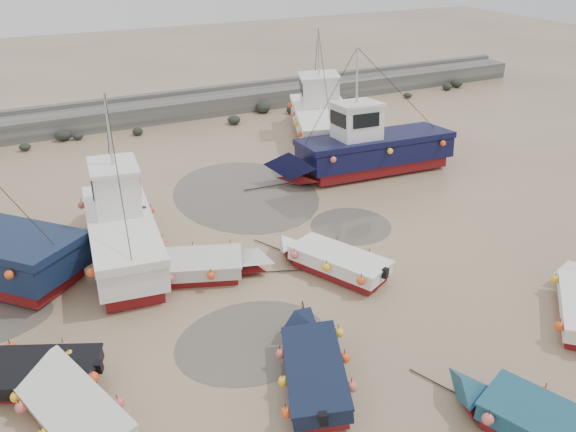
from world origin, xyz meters
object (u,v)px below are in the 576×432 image
(dinghy_0, at_px, (67,398))
(dinghy_6, at_px, (330,258))
(cabin_boat_2, at_px, (365,148))
(dinghy_5, at_px, (202,264))
(dinghy_2, at_px, (544,423))
(dinghy_4, at_px, (16,371))
(cabin_boat_1, at_px, (119,224))
(person, at_px, (147,249))
(dinghy_1, at_px, (316,363))
(cabin_boat_3, at_px, (321,115))

(dinghy_0, distance_m, dinghy_6, 9.94)
(cabin_boat_2, bearing_deg, dinghy_5, 122.97)
(dinghy_0, relative_size, dinghy_2, 1.08)
(dinghy_6, bearing_deg, dinghy_5, 132.12)
(dinghy_4, bearing_deg, dinghy_6, -58.90)
(cabin_boat_1, bearing_deg, dinghy_2, -56.10)
(dinghy_2, distance_m, person, 14.95)
(dinghy_1, height_order, person, dinghy_1)
(dinghy_0, distance_m, person, 8.42)
(dinghy_6, bearing_deg, dinghy_2, -111.66)
(dinghy_1, bearing_deg, dinghy_6, 77.55)
(dinghy_1, relative_size, dinghy_6, 1.01)
(dinghy_6, distance_m, person, 7.28)
(dinghy_0, relative_size, cabin_boat_1, 0.62)
(cabin_boat_1, height_order, cabin_boat_2, same)
(person, bearing_deg, dinghy_5, 84.89)
(dinghy_5, relative_size, cabin_boat_1, 0.58)
(dinghy_6, bearing_deg, dinghy_1, -151.08)
(dinghy_0, distance_m, dinghy_2, 11.90)
(dinghy_2, height_order, cabin_boat_2, cabin_boat_2)
(dinghy_5, height_order, person, dinghy_5)
(dinghy_6, bearing_deg, person, 114.57)
(dinghy_1, relative_size, cabin_boat_3, 0.54)
(dinghy_4, bearing_deg, cabin_boat_3, -26.47)
(dinghy_0, height_order, dinghy_4, same)
(dinghy_0, xyz_separation_m, dinghy_1, (6.35, -1.62, 0.01))
(dinghy_4, bearing_deg, dinghy_0, -121.54)
(dinghy_2, height_order, cabin_boat_1, cabin_boat_1)
(dinghy_2, height_order, dinghy_5, same)
(cabin_boat_3, bearing_deg, person, -124.62)
(dinghy_5, bearing_deg, dinghy_6, 89.01)
(dinghy_4, distance_m, cabin_boat_1, 7.07)
(dinghy_0, relative_size, cabin_boat_2, 0.56)
(dinghy_5, bearing_deg, cabin_boat_3, 155.63)
(person, bearing_deg, dinghy_1, 74.98)
(dinghy_0, relative_size, dinghy_4, 1.07)
(dinghy_0, xyz_separation_m, cabin_boat_3, (16.38, 16.28, 0.79))
(dinghy_6, bearing_deg, dinghy_0, 170.47)
(cabin_boat_3, relative_size, person, 5.47)
(cabin_boat_3, bearing_deg, dinghy_2, -84.65)
(cabin_boat_3, height_order, person, cabin_boat_3)
(dinghy_4, distance_m, person, 7.67)
(cabin_boat_3, bearing_deg, dinghy_0, -114.58)
(dinghy_1, xyz_separation_m, dinghy_2, (3.99, -4.28, -0.00))
(dinghy_1, xyz_separation_m, dinghy_5, (-1.21, 6.27, -0.00))
(dinghy_5, xyz_separation_m, dinghy_6, (4.33, -1.63, -0.00))
(dinghy_6, relative_size, person, 2.94)
(dinghy_6, xyz_separation_m, cabin_boat_1, (-6.63, 4.41, 0.80))
(dinghy_4, distance_m, dinghy_6, 10.69)
(dinghy_4, xyz_separation_m, cabin_boat_3, (17.51, 14.65, 0.78))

